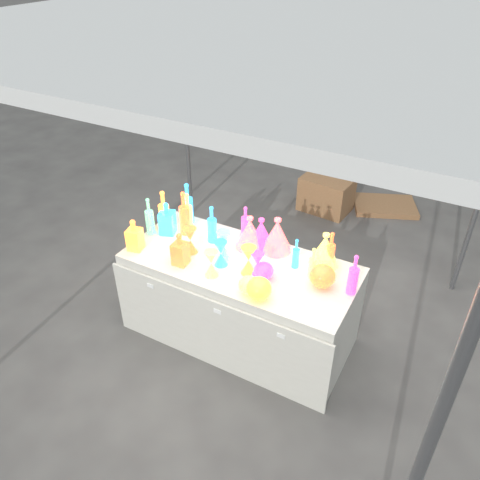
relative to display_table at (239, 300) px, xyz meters
The scene contains 34 objects.
ground 0.37m from the display_table, 90.00° to the left, with size 80.00×80.00×0.00m, color #63605C.
canopy_tent 2.01m from the display_table, 90.00° to the left, with size 3.15×3.15×2.46m.
display_table is the anchor object (origin of this frame).
cardboard_box_closed 2.37m from the display_table, 92.58° to the left, with size 0.58×0.42×0.42m, color #926642.
cardboard_box_flat 2.83m from the display_table, 79.04° to the left, with size 0.73×0.52×0.06m, color #926642.
bottle_0 0.98m from the display_table, 168.99° to the left, with size 0.07×0.07×0.28m, color red, non-canonical shape.
bottle_1 0.65m from the display_table, 155.91° to the left, with size 0.08×0.08×0.33m, color #188826, non-canonical shape.
bottle_2 0.84m from the display_table, 166.37° to the left, with size 0.09×0.09×0.39m, color orange, non-canonical shape.
bottle_3 0.64m from the display_table, 111.65° to the left, with size 0.07×0.07×0.27m, color #1A5899, non-canonical shape.
bottle_4 0.86m from the display_table, 159.74° to the left, with size 0.08×0.08×0.33m, color #157684, non-canonical shape.
bottle_5 1.01m from the display_table, behind, with size 0.07×0.07×0.33m, color #A6216D, non-canonical shape.
bottle_6 0.97m from the display_table, behind, with size 0.09×0.09×0.36m, color red, non-canonical shape.
bottle_7 0.92m from the display_table, 155.99° to the left, with size 0.09×0.09×0.38m, color #188826, non-canonical shape.
decanter_0 0.99m from the display_table, 163.74° to the right, with size 0.11×0.11×0.27m, color red, non-canonical shape.
decanter_1 0.68m from the display_table, 149.55° to the right, with size 0.11×0.11×0.27m, color orange, non-canonical shape.
decanter_2 0.90m from the display_table, behind, with size 0.12×0.12×0.29m, color #188826, non-canonical shape.
hourglass_0 0.63m from the display_table, behind, with size 0.11×0.11×0.22m, color orange, non-canonical shape.
hourglass_1 0.52m from the display_table, 22.81° to the right, with size 0.10×0.10×0.20m, color #1A5899, non-canonical shape.
hourglass_2 0.54m from the display_table, 113.63° to the right, with size 0.10×0.10×0.21m, color #157684, non-canonical shape.
hourglass_3 0.51m from the display_table, behind, with size 0.12×0.12×0.23m, color #A6216D, non-canonical shape.
hourglass_4 0.51m from the display_table, 33.95° to the right, with size 0.11×0.11×0.23m, color red, non-canonical shape.
hourglass_5 0.50m from the display_table, 139.54° to the right, with size 0.10×0.10×0.21m, color #188826, non-canonical shape.
globe_0 0.62m from the display_table, 43.14° to the right, with size 0.18×0.18×0.14m, color red, non-canonical shape.
globe_1 0.56m from the display_table, 51.18° to the right, with size 0.15×0.15×0.12m, color #157684, non-canonical shape.
globe_2 0.79m from the display_table, ahead, with size 0.19×0.19×0.15m, color orange, non-canonical shape.
globe_3 0.51m from the display_table, 18.98° to the right, with size 0.15×0.15×0.12m, color #1A5899, non-canonical shape.
lampshade_0 0.62m from the display_table, 58.72° to the left, with size 0.25×0.25×0.29m, color yellow, non-canonical shape.
lampshade_1 0.56m from the display_table, 97.84° to the left, with size 0.23×0.23×0.28m, color yellow, non-canonical shape.
lampshade_2 0.58m from the display_table, 81.65° to the left, with size 0.21×0.21×0.25m, color #1A5899, non-canonical shape.
lampshade_3 0.82m from the display_table, 26.98° to the left, with size 0.23×0.23×0.27m, color #157684, non-canonical shape.
bottle_8 0.66m from the display_table, 21.12° to the left, with size 0.06×0.06×0.25m, color #188826, non-canonical shape.
bottle_9 0.86m from the display_table, 25.01° to the left, with size 0.07×0.07×0.30m, color orange, non-canonical shape.
bottle_10 1.01m from the display_table, ahead, with size 0.07×0.07×0.32m, color #1A5899, non-canonical shape.
bottle_11 0.75m from the display_table, 10.88° to the left, with size 0.06×0.06×0.25m, color #157684, non-canonical shape.
Camera 1 is at (1.40, -2.54, 2.88)m, focal length 35.00 mm.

